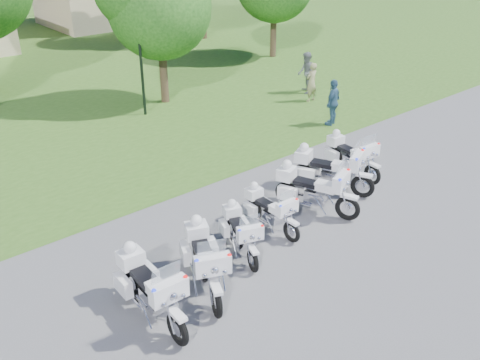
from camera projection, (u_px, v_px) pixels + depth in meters
ground at (290, 215)px, 15.28m from camera, size 100.00×100.00×0.00m
motorcycle_0 at (150, 287)px, 11.23m from camera, size 0.91×2.60×1.74m
motorcycle_1 at (204, 259)px, 12.13m from camera, size 1.49×2.42×1.73m
motorcycle_2 at (240, 231)px, 13.43m from camera, size 1.15×2.02×1.42m
motorcycle_3 at (269, 209)px, 14.43m from camera, size 0.70×2.09×1.41m
motorcycle_4 at (312, 188)px, 15.22m from camera, size 1.44×2.47×1.74m
motorcycle_5 at (328, 169)px, 16.35m from camera, size 1.54×2.43×1.75m
motorcycle_6 at (351, 154)px, 17.47m from camera, size 0.91×2.37×1.59m
lamp_post at (139, 41)px, 21.41m from camera, size 0.44×0.44×4.13m
bystander_a at (311, 82)px, 24.02m from camera, size 0.67×0.47×1.75m
bystander_b at (306, 73)px, 25.09m from camera, size 1.15×1.19×1.93m
bystander_c at (333, 102)px, 21.34m from camera, size 1.19×0.78×1.88m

